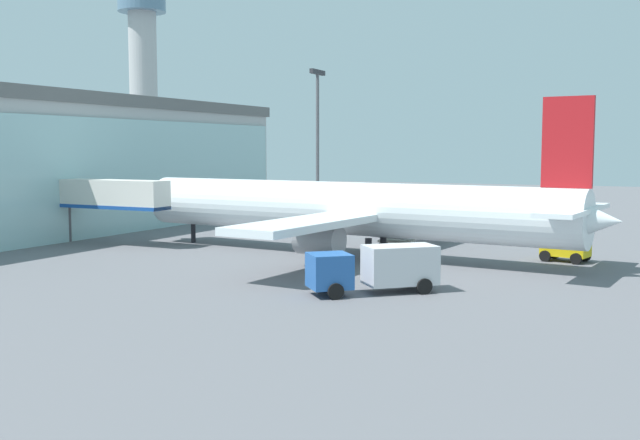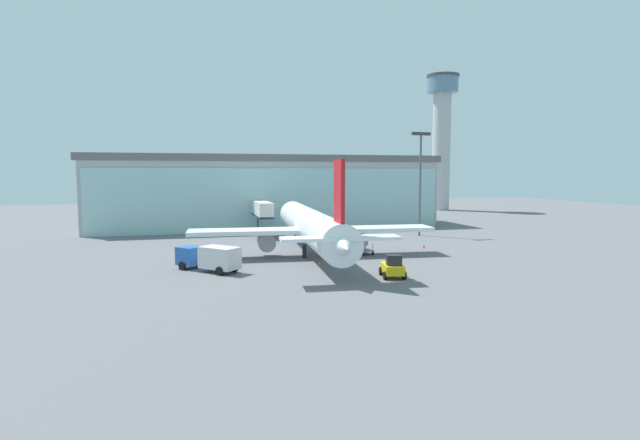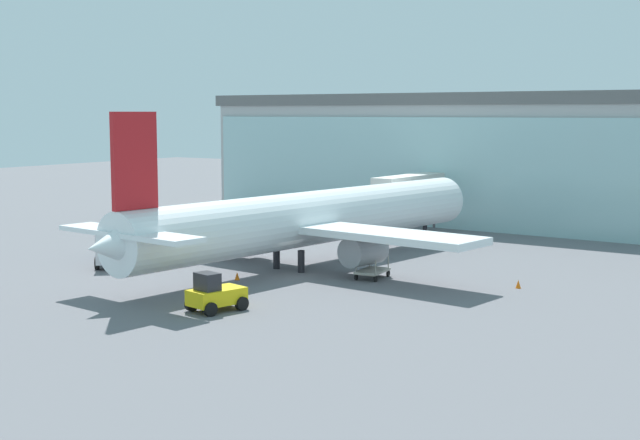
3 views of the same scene
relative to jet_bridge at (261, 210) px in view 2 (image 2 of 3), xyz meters
name	(u,v)px [view 2 (image 2 of 3)]	position (x,y,z in m)	size (l,w,h in m)	color
ground	(328,260)	(3.30, -25.42, -4.13)	(240.00, 240.00, 0.00)	slate
terminal_building	(267,191)	(3.29, 11.55, 2.53)	(64.06, 17.36, 13.32)	#ABABAB
jet_bridge	(261,210)	(0.00, 0.00, 0.00)	(2.67, 12.05, 5.51)	silver
control_tower	(442,131)	(56.35, 39.48, 17.02)	(8.54, 8.54, 36.02)	#B4B4B4
apron_light_mast	(420,174)	(24.21, -8.60, 5.84)	(3.20, 0.40, 16.56)	#59595E
airplane	(311,226)	(2.35, -21.45, -0.58)	(29.95, 39.61, 11.43)	white
catering_truck	(210,257)	(-10.58, -28.45, -2.66)	(6.47, 6.94, 2.65)	#2659A5
baggage_cart	(363,250)	(8.68, -22.97, -3.63)	(1.91, 2.97, 1.50)	#9E998C
pushback_tug	(393,268)	(6.18, -36.75, -3.16)	(2.80, 3.53, 2.30)	yellow
safety_cone_nose	(320,263)	(1.25, -28.56, -3.86)	(0.36, 0.36, 0.55)	orange
safety_cone_wingtip	(424,246)	(18.36, -20.75, -3.86)	(0.36, 0.36, 0.55)	orange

